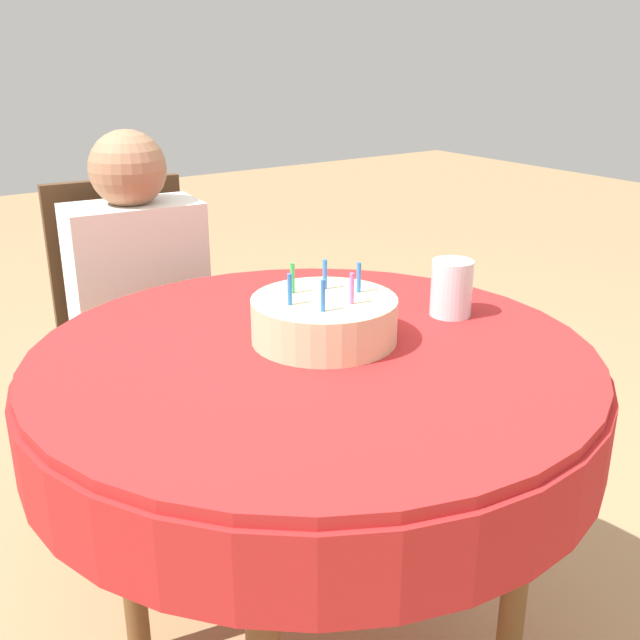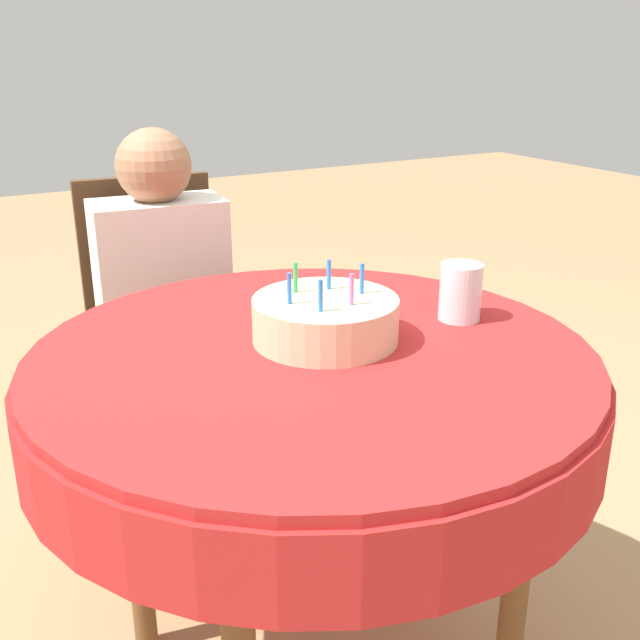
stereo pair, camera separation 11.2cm
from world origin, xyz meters
The scene contains 5 objects.
dining_table centered at (0.00, 0.00, 0.68)m, with size 1.02×1.02×0.77m.
chair centered at (-0.02, 0.82, 0.50)m, with size 0.45×0.45×0.94m.
person centered at (-0.03, 0.72, 0.65)m, with size 0.35×0.30×1.09m.
birthday_cake centered at (0.04, 0.02, 0.81)m, with size 0.26×0.26×0.14m.
drinking_glass centered at (0.32, -0.01, 0.83)m, with size 0.08×0.08×0.11m.
Camera 2 is at (-0.59, -1.07, 1.28)m, focal length 42.00 mm.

